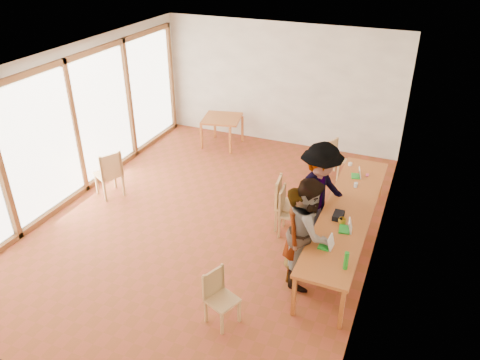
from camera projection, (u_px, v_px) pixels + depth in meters
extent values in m
plane|color=#963F24|center=(211.00, 220.00, 8.94)|extent=(8.00, 8.00, 0.00)
cube|color=white|center=(281.00, 85.00, 11.45)|extent=(6.00, 0.10, 3.00)
cube|color=white|center=(44.00, 295.00, 4.99)|extent=(6.00, 0.10, 3.00)
cube|color=white|center=(384.00, 181.00, 7.20)|extent=(0.10, 8.00, 3.00)
cube|color=white|center=(74.00, 124.00, 9.22)|extent=(0.10, 8.00, 3.00)
cube|color=white|center=(206.00, 63.00, 7.48)|extent=(6.00, 8.00, 0.04)
cube|color=#BE622A|center=(348.00, 210.00, 7.89)|extent=(0.80, 4.00, 0.05)
cube|color=#BE622A|center=(294.00, 296.00, 6.62)|extent=(0.06, 0.06, 0.70)
cube|color=#BE622A|center=(348.00, 176.00, 9.75)|extent=(0.06, 0.06, 0.70)
cube|color=#BE622A|center=(342.00, 309.00, 6.39)|extent=(0.06, 0.06, 0.70)
cube|color=#BE622A|center=(382.00, 182.00, 9.52)|extent=(0.06, 0.06, 0.70)
cube|color=#BE622A|center=(222.00, 119.00, 11.59)|extent=(0.90, 0.90, 0.05)
cube|color=#BE622A|center=(201.00, 136.00, 11.59)|extent=(0.05, 0.05, 0.70)
cube|color=#BE622A|center=(215.00, 125.00, 12.22)|extent=(0.05, 0.05, 0.70)
cube|color=#BE622A|center=(230.00, 141.00, 11.33)|extent=(0.05, 0.05, 0.70)
cube|color=#BE622A|center=(242.00, 129.00, 11.96)|extent=(0.05, 0.05, 0.70)
cube|color=#DDAC6E|center=(222.00, 300.00, 6.48)|extent=(0.50, 0.50, 0.04)
cube|color=#DDAC6E|center=(213.00, 282.00, 6.48)|extent=(0.18, 0.37, 0.41)
cube|color=#DDAC6E|center=(289.00, 205.00, 8.50)|extent=(0.52, 0.52, 0.04)
cube|color=#DDAC6E|center=(278.00, 191.00, 8.42)|extent=(0.10, 0.47, 0.49)
cube|color=#DDAC6E|center=(292.00, 213.00, 8.35)|extent=(0.46, 0.46, 0.04)
cube|color=#DDAC6E|center=(282.00, 200.00, 8.28)|extent=(0.08, 0.43, 0.44)
cube|color=#DDAC6E|center=(337.00, 160.00, 10.30)|extent=(0.51, 0.51, 0.04)
cube|color=#DDAC6E|center=(332.00, 149.00, 10.30)|extent=(0.20, 0.37, 0.41)
cube|color=#DDAC6E|center=(108.00, 174.00, 9.55)|extent=(0.64, 0.64, 0.04)
cube|color=#DDAC6E|center=(111.00, 166.00, 9.27)|extent=(0.27, 0.43, 0.49)
imported|color=gray|center=(298.00, 235.00, 7.13)|extent=(0.44, 0.62, 1.62)
imported|color=gray|center=(309.00, 231.00, 7.07)|extent=(0.79, 0.95, 1.79)
imported|color=gray|center=(319.00, 195.00, 7.88)|extent=(1.15, 1.41, 1.91)
cube|color=green|center=(325.00, 245.00, 6.98)|extent=(0.18, 0.25, 0.02)
cube|color=white|center=(331.00, 242.00, 6.90)|extent=(0.08, 0.22, 0.20)
cube|color=green|center=(344.00, 229.00, 7.34)|extent=(0.20, 0.25, 0.02)
cube|color=white|center=(350.00, 226.00, 7.28)|extent=(0.10, 0.22, 0.19)
cube|color=green|center=(355.00, 176.00, 8.89)|extent=(0.19, 0.24, 0.02)
cube|color=white|center=(360.00, 173.00, 8.84)|extent=(0.10, 0.20, 0.18)
imported|color=#C48B19|center=(342.00, 221.00, 7.47)|extent=(0.15, 0.15, 0.10)
cylinder|color=#1E8220|center=(346.00, 261.00, 6.46)|extent=(0.07, 0.07, 0.28)
cylinder|color=silver|center=(356.00, 185.00, 8.52)|extent=(0.07, 0.07, 0.09)
cylinder|color=white|center=(350.00, 164.00, 9.28)|extent=(0.08, 0.08, 0.06)
cube|color=#E04386|center=(367.00, 175.00, 8.93)|extent=(0.05, 0.10, 0.01)
cube|color=black|center=(338.00, 216.00, 7.62)|extent=(0.16, 0.26, 0.09)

